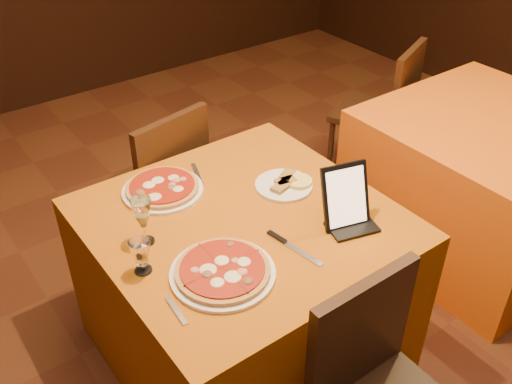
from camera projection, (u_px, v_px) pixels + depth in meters
main_table at (244, 288)px, 2.40m from camera, size 1.10×1.10×0.75m
side_table at (482, 183)px, 3.05m from camera, size 1.10×1.10×0.75m
chair_main_far at (153, 186)px, 2.88m from camera, size 0.46×0.46×0.91m
chair_side_far at (372, 113)px, 3.54m from camera, size 0.58×0.58×0.91m
pizza_near at (223, 272)px, 1.92m from camera, size 0.36×0.36×0.03m
pizza_far at (163, 189)px, 2.32m from camera, size 0.33×0.33×0.03m
cutlet_dish at (284, 184)px, 2.35m from camera, size 0.24×0.24×0.03m
wine_glass at (143, 221)px, 2.01m from camera, size 0.09×0.09×0.19m
water_glass at (141, 256)px, 1.91m from camera, size 0.09×0.09×0.13m
tablet at (345, 196)px, 2.10m from camera, size 0.20×0.14×0.23m
knife at (294, 249)px, 2.03m from camera, size 0.06×0.25×0.01m
fork_near at (176, 310)px, 1.79m from camera, size 0.03×0.14×0.01m
fork_far at (197, 174)px, 2.43m from camera, size 0.07×0.17×0.01m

